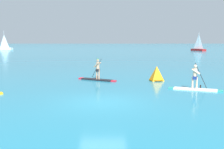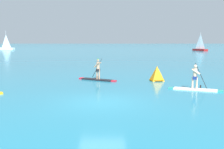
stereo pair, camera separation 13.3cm
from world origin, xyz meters
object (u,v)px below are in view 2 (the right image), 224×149
object	(u,v)px
race_marker_buoy	(157,74)
paddleboarder_far_right	(195,85)
paddleboarder_mid_center	(97,76)
sailboat_right_horizon	(200,48)
sailboat_left_horizon	(6,47)

from	to	relation	value
race_marker_buoy	paddleboarder_far_right	bearing A→B (deg)	-65.29
paddleboarder_mid_center	race_marker_buoy	world-z (taller)	paddleboarder_mid_center
race_marker_buoy	sailboat_right_horizon	world-z (taller)	sailboat_right_horizon
sailboat_right_horizon	sailboat_left_horizon	bearing A→B (deg)	59.46
paddleboarder_mid_center	race_marker_buoy	xyz separation A→B (m)	(4.79, -0.21, 0.13)
sailboat_right_horizon	race_marker_buoy	bearing A→B (deg)	138.55
race_marker_buoy	sailboat_right_horizon	xyz separation A→B (m)	(21.93, 58.76, 0.21)
paddleboarder_far_right	sailboat_right_horizon	bearing A→B (deg)	93.32
race_marker_buoy	sailboat_left_horizon	distance (m)	79.52
sailboat_left_horizon	sailboat_right_horizon	world-z (taller)	sailboat_left_horizon
paddleboarder_mid_center	sailboat_right_horizon	size ratio (longest dim) A/B	0.58
paddleboarder_mid_center	sailboat_left_horizon	distance (m)	77.07
sailboat_right_horizon	paddleboarder_mid_center	bearing A→B (deg)	134.49
paddleboarder_far_right	sailboat_left_horizon	world-z (taller)	sailboat_left_horizon
race_marker_buoy	sailboat_left_horizon	world-z (taller)	sailboat_left_horizon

